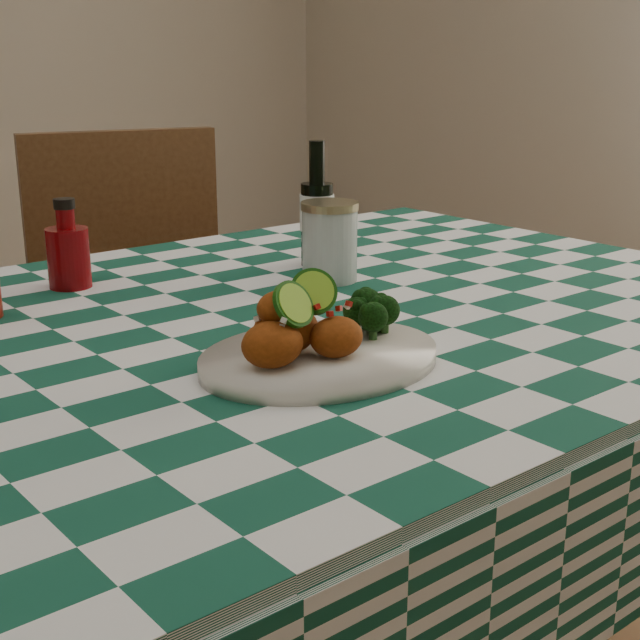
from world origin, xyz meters
TOP-DOWN VIEW (x-y plane):
  - dining_table at (0.00, 0.00)m, footprint 1.66×1.06m
  - plate at (-0.02, -0.20)m, footprint 0.31×0.25m
  - fried_chicken_pile at (-0.05, -0.20)m, footprint 0.13×0.10m
  - broccoli_side at (0.06, -0.19)m, footprint 0.07×0.07m
  - ketchup_bottle at (-0.09, 0.32)m, footprint 0.07×0.07m
  - mason_jar at (0.24, 0.10)m, footprint 0.11×0.11m
  - beer_bottle at (0.29, 0.20)m, footprint 0.07×0.07m
  - wooden_chair_right at (0.25, 0.71)m, footprint 0.54×0.56m

SIDE VIEW (x-z plane):
  - dining_table at x=0.00m, z-range 0.00..0.79m
  - wooden_chair_right at x=0.25m, z-range 0.00..0.96m
  - plate at x=-0.02m, z-range 0.79..0.80m
  - broccoli_side at x=0.06m, z-range 0.80..0.86m
  - fried_chicken_pile at x=-0.05m, z-range 0.80..0.89m
  - mason_jar at x=0.24m, z-range 0.79..0.91m
  - ketchup_bottle at x=-0.09m, z-range 0.79..0.92m
  - beer_bottle at x=0.29m, z-range 0.79..0.99m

